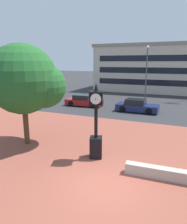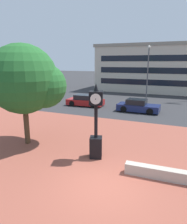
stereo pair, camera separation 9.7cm
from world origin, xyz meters
The scene contains 9 objects.
ground_plane centered at (0.00, 0.00, 0.00)m, with size 200.00×200.00×0.00m, color #2D2D30.
plaza_brick_paving centered at (0.00, 2.96, 0.00)m, with size 44.00×13.91×0.01m, color brown.
planter_wall centered at (2.16, 1.46, 0.25)m, with size 3.20×0.40×0.50m, color #ADA393.
street_clock centered at (-1.30, 2.30, 1.73)m, with size 0.85×0.86×3.94m.
plaza_tree centered at (-5.78, 2.60, 3.88)m, with size 4.41×4.10×6.03m.
car_street_near centered at (-7.66, 14.29, 0.57)m, with size 4.27×2.02×1.28m.
car_street_far centered at (-1.39, 13.69, 0.57)m, with size 4.22×1.99×1.28m.
civic_building centered at (0.29, 31.38, 3.94)m, with size 24.15×10.25×7.86m.
street_lamp_post centered at (-1.60, 19.96, 4.21)m, with size 0.36×0.36×6.92m.
Camera 2 is at (2.65, -7.21, 4.95)m, focal length 33.46 mm.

